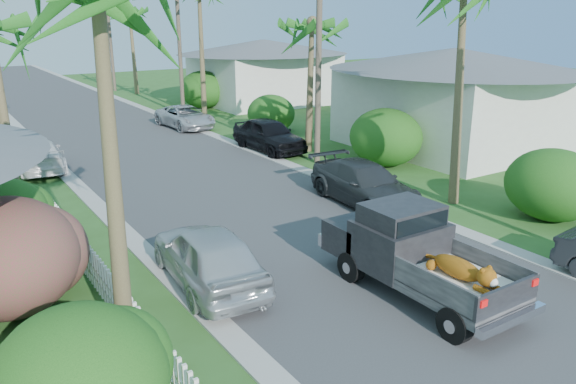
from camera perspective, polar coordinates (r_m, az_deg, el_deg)
ground at (r=12.71m, az=17.54°, el=-13.06°), size 120.00×120.00×0.00m
road at (r=33.45m, az=-17.42°, el=5.88°), size 8.00×100.00×0.02m
curb_left at (r=32.58m, az=-24.69°, el=4.82°), size 0.60×100.00×0.06m
curb_right at (r=34.83m, az=-10.61°, el=6.85°), size 0.60×100.00×0.06m
pickup_truck at (r=13.61m, az=12.11°, el=-5.74°), size 1.98×5.12×2.06m
parked_car_rm at (r=19.61m, az=7.78°, el=0.79°), size 2.29×4.97×1.41m
parked_car_rf at (r=27.21m, az=-1.96°, el=5.80°), size 1.95×4.61×1.56m
parked_car_rd at (r=33.53m, az=-10.41°, el=7.49°), size 2.36×4.64×1.26m
parked_car_ln at (r=13.75m, az=-8.12°, el=-6.44°), size 2.16×4.56×1.51m
parked_car_lf at (r=25.85m, az=-23.93°, el=3.36°), size 2.21×4.58×1.28m
palm_r_b at (r=26.58m, az=2.33°, el=16.75°), size 4.40×4.40×7.20m
palm_r_d at (r=49.11m, az=-15.78°, el=17.40°), size 4.40×4.40×8.00m
shrub_l_a at (r=9.34m, az=-20.31°, el=-17.49°), size 2.60×2.86×2.20m
shrub_l_b at (r=13.64m, az=-26.63°, el=-5.92°), size 3.00×3.30×2.60m
shrub_l_c at (r=17.53m, az=-26.94°, el=-2.03°), size 2.40×2.64×2.00m
shrub_r_a at (r=19.72m, az=25.35°, el=0.67°), size 2.80×3.08×2.30m
shrub_r_b at (r=24.76m, az=9.88°, el=5.50°), size 3.00×3.30×2.50m
shrub_r_c at (r=31.69m, az=-1.73°, el=7.97°), size 2.60×2.86×2.10m
shrub_r_d at (r=40.63m, az=-8.64°, el=10.25°), size 3.20×3.52×2.60m
picket_fence at (r=13.75m, az=-18.43°, el=-8.36°), size 0.10×11.00×1.00m
house_right_near at (r=28.99m, az=16.28°, el=8.74°), size 8.00×9.00×4.80m
house_right_far at (r=42.86m, az=-2.49°, el=11.90°), size 9.00×8.00×4.60m
utility_pole_b at (r=24.43m, az=3.13°, el=13.51°), size 1.60×0.26×9.00m
utility_pole_c at (r=37.57m, az=-10.97°, el=14.62°), size 1.60×0.26×9.00m
utility_pole_d at (r=51.73m, az=-17.62°, el=14.84°), size 1.60×0.26×9.00m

